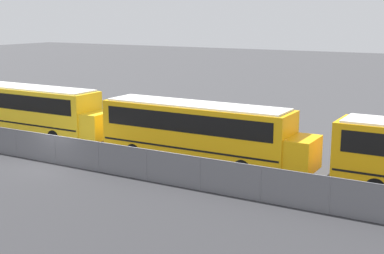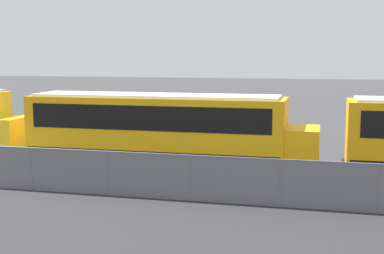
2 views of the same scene
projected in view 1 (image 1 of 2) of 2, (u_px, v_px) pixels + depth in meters
name	position (u px, v px, depth m)	size (l,w,h in m)	color
ground_plane	(56.00, 164.00, 29.49)	(200.00, 200.00, 0.00)	#38383A
fence	(55.00, 149.00, 29.32)	(115.74, 0.07, 1.62)	#9EA0A5
school_bus_3	(31.00, 107.00, 35.99)	(12.33, 2.48, 3.36)	yellow
school_bus_4	(200.00, 129.00, 29.10)	(12.33, 2.48, 3.36)	#EDA80F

